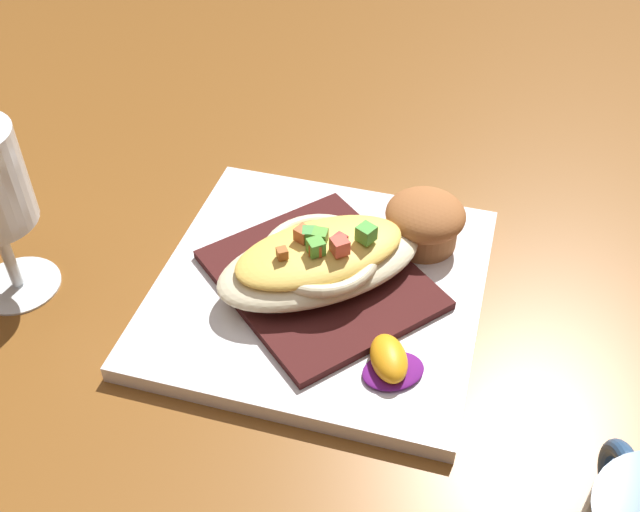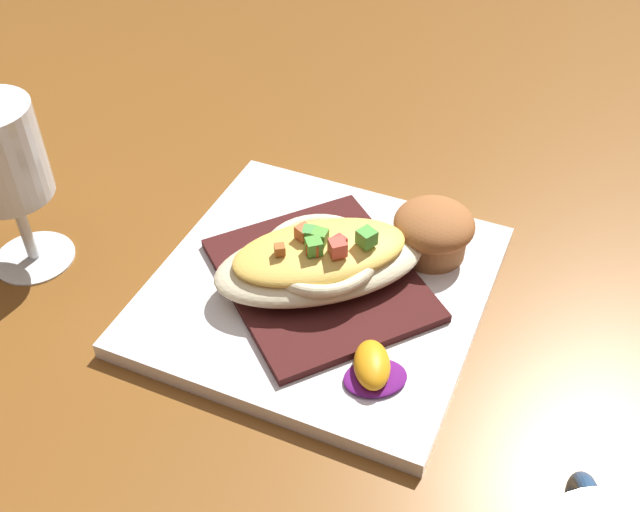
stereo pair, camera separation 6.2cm
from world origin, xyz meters
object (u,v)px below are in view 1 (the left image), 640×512
at_px(square_plate, 320,289).
at_px(muffin, 425,220).
at_px(gratin_dish, 320,258).
at_px(orange_garnish, 390,362).

relative_size(square_plate, muffin, 3.85).
distance_m(square_plate, gratin_dish, 0.03).
height_order(muffin, orange_garnish, muffin).
xyz_separation_m(muffin, orange_garnish, (-0.00, -0.15, -0.02)).
height_order(square_plate, muffin, muffin).
bearing_deg(orange_garnish, gratin_dish, 133.44).
relative_size(gratin_dish, orange_garnish, 3.25).
relative_size(square_plate, orange_garnish, 4.47).
distance_m(square_plate, muffin, 0.11).
bearing_deg(muffin, orange_garnish, -90.98).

